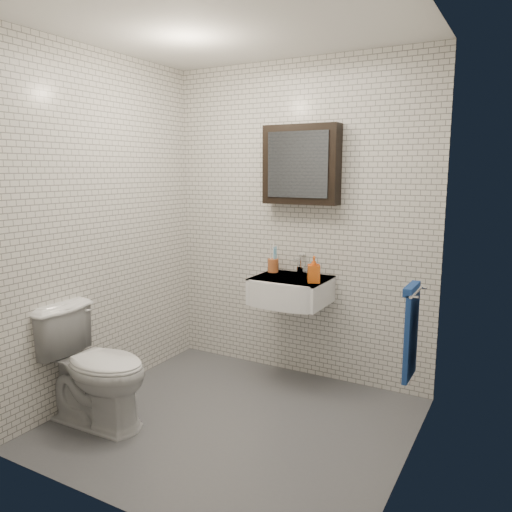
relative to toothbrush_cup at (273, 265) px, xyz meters
The scene contains 9 objects.
ground 1.28m from the toothbrush_cup, 79.47° to the right, with size 2.20×2.00×0.01m, color #52545A.
room_shell 1.06m from the toothbrush_cup, 79.47° to the right, with size 2.22×2.02×2.51m.
washbasin 0.30m from the toothbrush_cup, 35.41° to the right, with size 0.55×0.50×0.20m.
faucet 0.22m from the toothbrush_cup, 11.53° to the left, with size 0.06×0.20×0.15m.
mirror_cabinet 0.82m from the toothbrush_cup, 10.56° to the left, with size 0.60×0.15×0.60m.
towel_rail 1.34m from the toothbrush_cup, 23.93° to the right, with size 0.09×0.30×0.58m.
toothbrush_cup is the anchor object (origin of this frame).
soap_bottle 0.47m from the toothbrush_cup, 23.88° to the right, with size 0.09×0.09×0.19m, color orange.
toilet 1.55m from the toothbrush_cup, 115.77° to the right, with size 0.44×0.77×0.79m, color white.
Camera 1 is at (1.63, -2.62, 1.66)m, focal length 35.00 mm.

